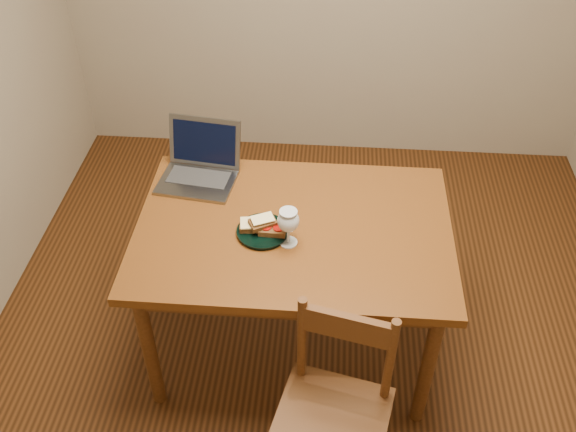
# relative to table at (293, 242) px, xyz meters

# --- Properties ---
(floor) EXTENTS (3.20, 3.20, 0.02)m
(floor) POSITION_rel_table_xyz_m (0.11, 0.06, -0.66)
(floor) COLOR black
(floor) RESTS_ON ground
(table) EXTENTS (1.30, 0.90, 0.74)m
(table) POSITION_rel_table_xyz_m (0.00, 0.00, 0.00)
(table) COLOR #42210B
(table) RESTS_ON floor
(chair) EXTENTS (0.48, 0.46, 0.43)m
(chair) POSITION_rel_table_xyz_m (0.20, -0.65, -0.19)
(chair) COLOR #3C220C
(chair) RESTS_ON floor
(plate) EXTENTS (0.21, 0.21, 0.02)m
(plate) POSITION_rel_table_xyz_m (-0.12, -0.05, 0.09)
(plate) COLOR black
(plate) RESTS_ON table
(sandwich_cheese) EXTENTS (0.12, 0.08, 0.04)m
(sandwich_cheese) POSITION_rel_table_xyz_m (-0.16, -0.04, 0.12)
(sandwich_cheese) COLOR #381E0C
(sandwich_cheese) RESTS_ON plate
(sandwich_tomato) EXTENTS (0.11, 0.07, 0.03)m
(sandwich_tomato) POSITION_rel_table_xyz_m (-0.08, -0.06, 0.12)
(sandwich_tomato) COLOR #381E0C
(sandwich_tomato) RESTS_ON plate
(sandwich_top) EXTENTS (0.12, 0.11, 0.03)m
(sandwich_top) POSITION_rel_table_xyz_m (-0.12, -0.05, 0.14)
(sandwich_top) COLOR #381E0C
(sandwich_top) RESTS_ON plate
(milk_glass) EXTENTS (0.09, 0.09, 0.17)m
(milk_glass) POSITION_rel_table_xyz_m (-0.01, -0.10, 0.17)
(milk_glass) COLOR white
(milk_glass) RESTS_ON table
(laptop) EXTENTS (0.37, 0.34, 0.24)m
(laptop) POSITION_rel_table_xyz_m (-0.44, 0.32, 0.15)
(laptop) COLOR slate
(laptop) RESTS_ON table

